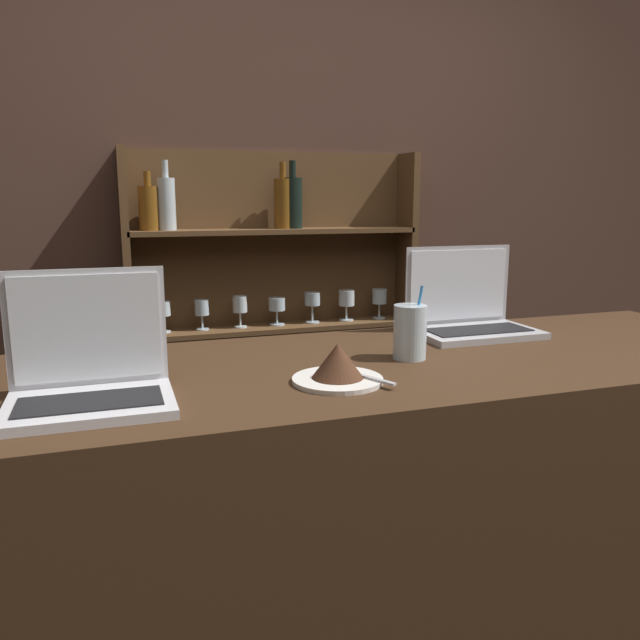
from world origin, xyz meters
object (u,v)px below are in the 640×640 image
(water_glass, at_px, (410,332))
(cake_plate, at_px, (338,366))
(laptop_near, at_px, (89,374))
(laptop_far, at_px, (469,314))

(water_glass, bearing_deg, cake_plate, -150.48)
(cake_plate, bearing_deg, laptop_near, 177.76)
(laptop_far, relative_size, cake_plate, 1.76)
(laptop_near, relative_size, laptop_far, 0.88)
(cake_plate, xyz_separation_m, water_glass, (0.23, 0.13, 0.03))
(laptop_far, distance_m, cake_plate, 0.62)
(laptop_far, bearing_deg, water_glass, -144.35)
(laptop_near, distance_m, laptop_far, 1.06)
(laptop_near, height_order, laptop_far, laptop_near)
(laptop_far, distance_m, water_glass, 0.36)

